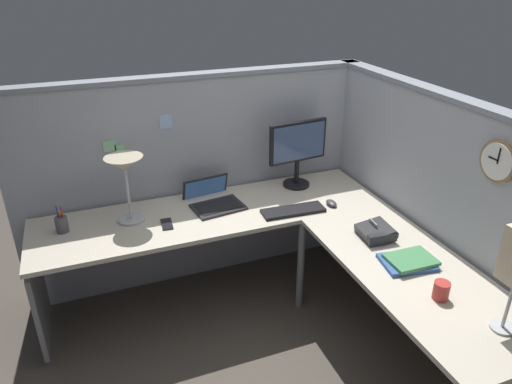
{
  "coord_description": "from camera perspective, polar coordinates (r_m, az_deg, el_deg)",
  "views": [
    {
      "loc": [
        -1.11,
        -2.27,
        2.24
      ],
      "look_at": [
        -0.14,
        0.24,
        0.94
      ],
      "focal_mm": 33.12,
      "sensor_mm": 36.0,
      "label": 1
    }
  ],
  "objects": [
    {
      "name": "office_phone",
      "position": [
        2.97,
        14.27,
        -4.79
      ],
      "size": [
        0.21,
        0.22,
        0.11
      ],
      "color": "#232326",
      "rests_on": "desk"
    },
    {
      "name": "desk",
      "position": [
        2.91,
        1.99,
        -7.77
      ],
      "size": [
        2.35,
        2.15,
        0.73
      ],
      "color": "beige",
      "rests_on": "ground"
    },
    {
      "name": "keyboard",
      "position": [
        3.2,
        4.51,
        -2.25
      ],
      "size": [
        0.44,
        0.16,
        0.02
      ],
      "primitive_type": "cube",
      "rotation": [
        0.0,
        0.0,
        -0.06
      ],
      "color": "black",
      "rests_on": "desk"
    },
    {
      "name": "cell_phone",
      "position": [
        3.09,
        -10.72,
        -3.83
      ],
      "size": [
        0.08,
        0.15,
        0.01
      ],
      "primitive_type": "cube",
      "rotation": [
        0.0,
        0.0,
        -0.08
      ],
      "color": "black",
      "rests_on": "desk"
    },
    {
      "name": "pinned_note_middle",
      "position": [
        3.29,
        -16.13,
        4.96
      ],
      "size": [
        0.06,
        0.0,
        0.07
      ],
      "primitive_type": "cube",
      "color": "#8CCC99"
    },
    {
      "name": "ground_plane",
      "position": [
        3.38,
        3.86,
        -15.78
      ],
      "size": [
        6.8,
        6.8,
        0.0
      ],
      "primitive_type": "plane",
      "color": "#4C443D"
    },
    {
      "name": "pinned_note_leftmost",
      "position": [
        3.28,
        -10.83,
        8.34
      ],
      "size": [
        0.09,
        0.0,
        0.1
      ],
      "primitive_type": "cube",
      "color": "#99B7E5"
    },
    {
      "name": "monitor",
      "position": [
        3.47,
        5.07,
        5.19
      ],
      "size": [
        0.46,
        0.2,
        0.5
      ],
      "color": "black",
      "rests_on": "desk"
    },
    {
      "name": "pinned_note_rightmost",
      "position": [
        3.28,
        -17.3,
        5.31
      ],
      "size": [
        0.08,
        0.0,
        0.08
      ],
      "primitive_type": "cube",
      "color": "#8CCC99"
    },
    {
      "name": "book_stack",
      "position": [
        2.79,
        17.96,
        -7.95
      ],
      "size": [
        0.31,
        0.25,
        0.04
      ],
      "color": "#335999",
      "rests_on": "desk"
    },
    {
      "name": "desk_lamp_dome",
      "position": [
        3.04,
        -15.55,
        2.67
      ],
      "size": [
        0.24,
        0.24,
        0.44
      ],
      "color": "#B7BABF",
      "rests_on": "desk"
    },
    {
      "name": "wall_clock",
      "position": [
        2.67,
        27.25,
        3.32
      ],
      "size": [
        0.04,
        0.22,
        0.22
      ],
      "color": "olive"
    },
    {
      "name": "pen_cup",
      "position": [
        3.18,
        -22.41,
        -3.61
      ],
      "size": [
        0.08,
        0.08,
        0.18
      ],
      "color": "#4C4C51",
      "rests_on": "desk"
    },
    {
      "name": "cubicle_wall_right",
      "position": [
        3.17,
        20.83,
        -3.2
      ],
      "size": [
        0.12,
        2.37,
        1.58
      ],
      "color": "#999EA8",
      "rests_on": "ground"
    },
    {
      "name": "computer_mouse",
      "position": [
        3.31,
        9.09,
        -1.34
      ],
      "size": [
        0.06,
        0.1,
        0.03
      ],
      "primitive_type": "ellipsoid",
      "color": "#38383D",
      "rests_on": "desk"
    },
    {
      "name": "cubicle_wall_back",
      "position": [
        3.54,
        -7.07,
        1.47
      ],
      "size": [
        2.57,
        0.12,
        1.58
      ],
      "color": "#999EA8",
      "rests_on": "ground"
    },
    {
      "name": "laptop",
      "position": [
        3.32,
        -5.29,
        -0.88
      ],
      "size": [
        0.39,
        0.42,
        0.22
      ],
      "color": "#232326",
      "rests_on": "desk"
    },
    {
      "name": "coffee_mug",
      "position": [
        2.57,
        21.46,
        -11.02
      ],
      "size": [
        0.08,
        0.08,
        0.1
      ],
      "primitive_type": "cylinder",
      "color": "#B2332D",
      "rests_on": "desk"
    }
  ]
}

